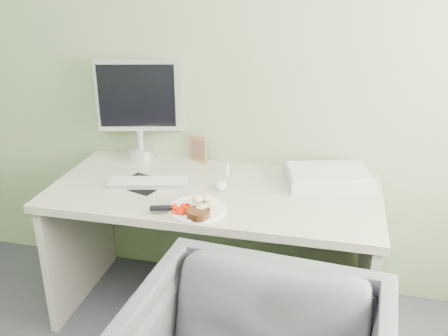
% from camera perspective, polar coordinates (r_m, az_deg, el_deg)
% --- Properties ---
extents(wall_back, '(3.50, 0.00, 3.50)m').
position_cam_1_polar(wall_back, '(2.61, 0.81, 13.55)').
color(wall_back, gray).
rests_on(wall_back, floor).
extents(desk, '(1.60, 0.75, 0.73)m').
position_cam_1_polar(desk, '(2.52, -1.12, -6.16)').
color(desk, beige).
rests_on(desk, floor).
extents(plate, '(0.26, 0.26, 0.01)m').
position_cam_1_polar(plate, '(2.23, -3.03, -4.75)').
color(plate, white).
rests_on(plate, desk).
extents(steak, '(0.10, 0.10, 0.03)m').
position_cam_1_polar(steak, '(2.14, -2.94, -5.21)').
color(steak, black).
rests_on(steak, plate).
extents(potato_pile, '(0.15, 0.13, 0.07)m').
position_cam_1_polar(potato_pile, '(2.21, -2.09, -3.83)').
color(potato_pile, tan).
rests_on(potato_pile, plate).
extents(carrot_heap, '(0.08, 0.08, 0.04)m').
position_cam_1_polar(carrot_heap, '(2.18, -4.94, -4.54)').
color(carrot_heap, '#F62505').
rests_on(carrot_heap, plate).
extents(steak_knife, '(0.26, 0.09, 0.02)m').
position_cam_1_polar(steak_knife, '(2.20, -6.05, -4.59)').
color(steak_knife, silver).
rests_on(steak_knife, plate).
extents(mousepad, '(0.27, 0.26, 0.00)m').
position_cam_1_polar(mousepad, '(2.52, -9.36, -1.78)').
color(mousepad, black).
rests_on(mousepad, desk).
extents(keyboard, '(0.41, 0.21, 0.02)m').
position_cam_1_polar(keyboard, '(2.50, -8.68, -1.61)').
color(keyboard, white).
rests_on(keyboard, desk).
extents(computer_mouse, '(0.07, 0.11, 0.03)m').
position_cam_1_polar(computer_mouse, '(2.43, -0.37, -1.98)').
color(computer_mouse, white).
rests_on(computer_mouse, desk).
extents(photo_frame, '(0.11, 0.06, 0.15)m').
position_cam_1_polar(photo_frame, '(2.75, -3.00, 2.21)').
color(photo_frame, '#A1764B').
rests_on(photo_frame, desk).
extents(eyedrop_bottle, '(0.02, 0.02, 0.07)m').
position_cam_1_polar(eyedrop_bottle, '(2.59, 0.37, -0.10)').
color(eyedrop_bottle, white).
rests_on(eyedrop_bottle, desk).
extents(scanner, '(0.46, 0.37, 0.06)m').
position_cam_1_polar(scanner, '(2.53, 11.80, -1.09)').
color(scanner, silver).
rests_on(scanner, desk).
extents(monitor, '(0.46, 0.17, 0.56)m').
position_cam_1_polar(monitor, '(2.76, -9.65, 7.23)').
color(monitor, silver).
rests_on(monitor, desk).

